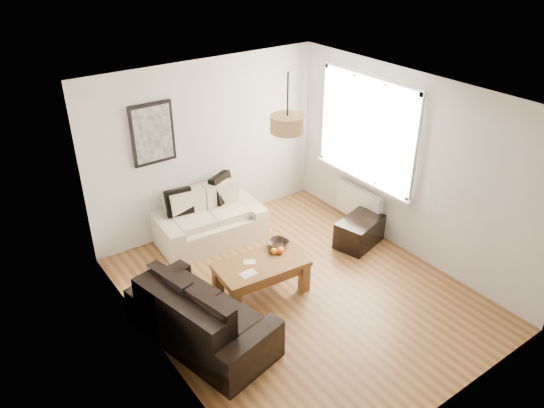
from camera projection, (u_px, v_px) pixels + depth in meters
floor at (299, 292)px, 6.83m from camera, size 4.50×4.50×0.00m
ceiling at (305, 99)px, 5.58m from camera, size 3.80×4.50×0.00m
wall_back at (208, 146)px, 7.80m from camera, size 3.80×0.04×2.60m
wall_front at (461, 305)px, 4.60m from camera, size 3.80×0.04×2.60m
wall_left at (153, 259)px, 5.23m from camera, size 0.04×4.50×2.60m
wall_right at (409, 166)px, 7.18m from camera, size 0.04×4.50×2.60m
window_bay at (368, 129)px, 7.58m from camera, size 0.14×1.90×1.60m
radiator at (359, 204)px, 8.15m from camera, size 0.10×0.90×0.52m
poster at (153, 134)px, 7.16m from camera, size 0.62×0.04×0.87m
pendant_shade at (287, 124)px, 5.97m from camera, size 0.40×0.40×0.20m
loveseat_cream at (210, 218)px, 7.76m from camera, size 1.61×0.96×0.77m
sofa_leather at (202, 313)px, 5.90m from camera, size 1.22×1.90×0.76m
coffee_table at (261, 278)px, 6.71m from camera, size 1.20×0.72×0.47m
ottoman at (359, 232)px, 7.75m from camera, size 0.82×0.64×0.41m
cushion_left at (179, 202)px, 7.55m from camera, size 0.40×0.17×0.39m
cushion_right at (222, 188)px, 7.91m from camera, size 0.44×0.30×0.42m
fruit_bowl at (278, 244)px, 6.93m from camera, size 0.32×0.32×0.07m
orange_a at (280, 251)px, 6.77m from camera, size 0.11×0.11×0.09m
orange_b at (281, 249)px, 6.79m from camera, size 0.10×0.10×0.08m
orange_c at (274, 251)px, 6.76m from camera, size 0.09×0.09×0.08m
papers at (248, 274)px, 6.39m from camera, size 0.20×0.14×0.01m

